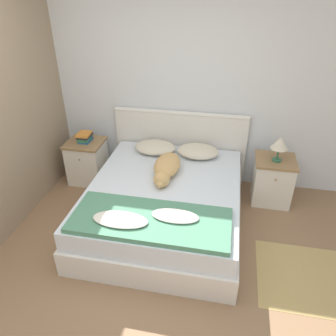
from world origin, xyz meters
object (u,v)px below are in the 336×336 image
Objects in this scene: nightstand_left at (87,161)px; book_stack at (85,137)px; dog at (166,167)px; nightstand_right at (272,180)px; pillow_left at (155,147)px; pillow_right at (198,151)px; table_lamp at (280,144)px; bed at (165,204)px.

nightstand_left is 2.58× the size of book_stack.
nightstand_right is at bearing 20.17° from dog.
nightstand_left is 1.12× the size of pillow_left.
pillow_left is 1.00× the size of pillow_right.
bed is at bearing -151.54° from table_lamp.
bed is 0.85m from pillow_left.
table_lamp is (2.42, -0.03, 0.51)m from nightstand_left.
nightstand_right is 0.98m from pillow_right.
table_lamp reaches higher than bed.
nightstand_left is at bearing 159.07° from dog.
pillow_right is at bearing 176.91° from nightstand_right.
nightstand_left is at bearing -86.46° from book_stack.
dog is at bearing -20.93° from nightstand_left.
nightstand_right reaches higher than bed.
pillow_left reaches higher than bed.
pillow_right is 0.66× the size of dog.
pillow_right is at bearing 0.00° from pillow_left.
pillow_left is at bearing 178.05° from nightstand_right.
pillow_left is 0.94m from book_stack.
bed is at bearing -69.62° from pillow_left.
bed is 1.48m from table_lamp.
pillow_right reaches higher than nightstand_left.
pillow_right is 2.30× the size of book_stack.
pillow_left is at bearing 3.09° from nightstand_left.
nightstand_left is at bearing 180.00° from nightstand_right.
pillow_left is at bearing 1.62° from book_stack.
nightstand_left is 0.74× the size of dog.
nightstand_right is (2.42, 0.00, 0.00)m from nightstand_left.
dog reaches higher than nightstand_right.
book_stack is at bearing 178.76° from table_lamp.
book_stack is at bearing 158.09° from dog.
table_lamp is at bearing 18.99° from dog.
bed is at bearing -110.38° from pillow_right.
dog is at bearing -63.75° from pillow_left.
pillow_left is 0.56m from dog.
pillow_right reaches higher than nightstand_right.
dog is (0.25, -0.50, 0.02)m from pillow_left.
dog is at bearing -159.83° from nightstand_right.
nightstand_right is 1.12× the size of pillow_right.
pillow_right is at bearing 1.95° from nightstand_left.
table_lamp reaches higher than nightstand_right.
bed is 3.37× the size of nightstand_left.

